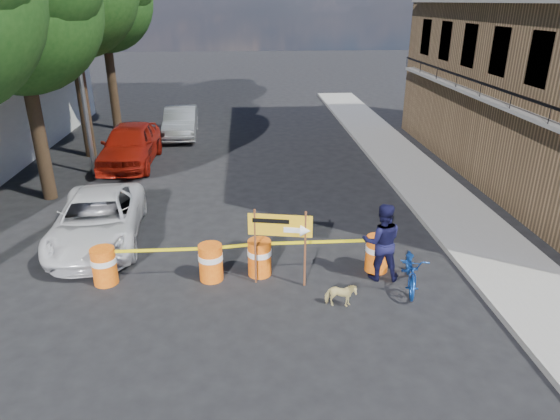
{
  "coord_description": "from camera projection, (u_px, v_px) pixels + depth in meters",
  "views": [
    {
      "loc": [
        -0.2,
        -9.2,
        6.15
      ],
      "look_at": [
        0.63,
        2.3,
        1.3
      ],
      "focal_mm": 32.0,
      "sensor_mm": 36.0,
      "label": 1
    }
  ],
  "objects": [
    {
      "name": "bicycle",
      "position": [
        413.0,
        253.0,
        11.29
      ],
      "size": [
        0.81,
        1.04,
        1.76
      ],
      "primitive_type": "imported",
      "rotation": [
        0.0,
        0.0,
        -0.23
      ],
      "color": "#123E98",
      "rests_on": "ground"
    },
    {
      "name": "barrel_mid_left",
      "position": [
        211.0,
        262.0,
        11.75
      ],
      "size": [
        0.58,
        0.58,
        0.9
      ],
      "color": "#EA4E0D",
      "rests_on": "ground"
    },
    {
      "name": "tree_mid_a",
      "position": [
        16.0,
        6.0,
        14.52
      ],
      "size": [
        5.25,
        5.0,
        8.68
      ],
      "color": "#332316",
      "rests_on": "ground"
    },
    {
      "name": "dog",
      "position": [
        341.0,
        295.0,
        10.75
      ],
      "size": [
        0.71,
        0.4,
        0.57
      ],
      "primitive_type": "imported",
      "rotation": [
        0.0,
        0.0,
        1.42
      ],
      "color": "#D8C67C",
      "rests_on": "ground"
    },
    {
      "name": "sidewalk_east",
      "position": [
        437.0,
        197.0,
        16.75
      ],
      "size": [
        2.4,
        40.0,
        0.15
      ],
      "primitive_type": "cube",
      "color": "gray",
      "rests_on": "ground"
    },
    {
      "name": "detour_sign",
      "position": [
        288.0,
        232.0,
        11.17
      ],
      "size": [
        1.44,
        0.44,
        1.87
      ],
      "rotation": [
        0.0,
        0.0,
        -0.19
      ],
      "color": "#592D19",
      "rests_on": "ground"
    },
    {
      "name": "sedan_silver",
      "position": [
        181.0,
        122.0,
        24.27
      ],
      "size": [
        1.67,
        4.31,
        1.4
      ],
      "primitive_type": "imported",
      "rotation": [
        0.0,
        0.0,
        0.04
      ],
      "color": "#9FA2A6",
      "rests_on": "ground"
    },
    {
      "name": "barrel_far_right",
      "position": [
        377.0,
        253.0,
        12.16
      ],
      "size": [
        0.58,
        0.58,
        0.9
      ],
      "color": "#EA4E0D",
      "rests_on": "ground"
    },
    {
      "name": "suv_white",
      "position": [
        98.0,
        220.0,
        13.53
      ],
      "size": [
        2.63,
        4.95,
        1.32
      ],
      "primitive_type": "imported",
      "rotation": [
        0.0,
        0.0,
        0.09
      ],
      "color": "silver",
      "rests_on": "ground"
    },
    {
      "name": "sedan_red",
      "position": [
        130.0,
        144.0,
        19.99
      ],
      "size": [
        2.0,
        4.88,
        1.66
      ],
      "primitive_type": "imported",
      "rotation": [
        0.0,
        0.0,
        -0.01
      ],
      "color": "#A91A0E",
      "rests_on": "ground"
    },
    {
      "name": "pedestrian",
      "position": [
        382.0,
        242.0,
        11.64
      ],
      "size": [
        1.01,
        0.83,
        1.91
      ],
      "primitive_type": "imported",
      "rotation": [
        0.0,
        0.0,
        3.02
      ],
      "color": "black",
      "rests_on": "ground"
    },
    {
      "name": "streetlamp",
      "position": [
        79.0,
        55.0,
        17.5
      ],
      "size": [
        1.25,
        0.18,
        8.0
      ],
      "color": "gray",
      "rests_on": "ground"
    },
    {
      "name": "barrel_mid_right",
      "position": [
        260.0,
        257.0,
        11.97
      ],
      "size": [
        0.58,
        0.58,
        0.9
      ],
      "color": "#EA4E0D",
      "rests_on": "ground"
    },
    {
      "name": "barrel_far_left",
      "position": [
        104.0,
        265.0,
        11.59
      ],
      "size": [
        0.58,
        0.58,
        0.9
      ],
      "color": "#EA4E0D",
      "rests_on": "ground"
    },
    {
      "name": "ground",
      "position": [
        259.0,
        307.0,
        10.85
      ],
      "size": [
        120.0,
        120.0,
        0.0
      ],
      "primitive_type": "plane",
      "color": "black",
      "rests_on": "ground"
    }
  ]
}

